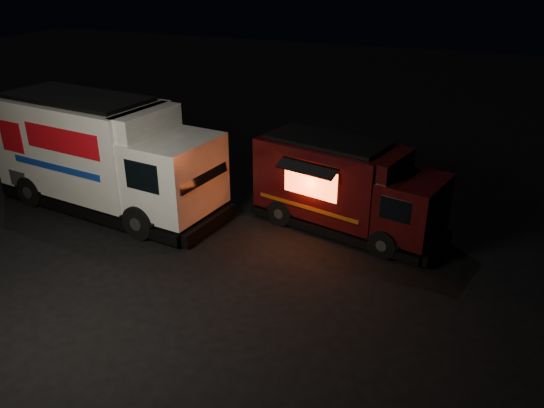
% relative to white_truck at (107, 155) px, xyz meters
% --- Properties ---
extents(ground, '(80.00, 80.00, 0.00)m').
position_rel_white_truck_xyz_m(ground, '(3.38, -2.21, -1.74)').
color(ground, black).
rests_on(ground, ground).
extents(white_truck, '(7.95, 3.52, 3.49)m').
position_rel_white_truck_xyz_m(white_truck, '(0.00, 0.00, 0.00)').
color(white_truck, white).
rests_on(white_truck, ground).
extents(red_truck, '(5.94, 3.30, 2.61)m').
position_rel_white_truck_xyz_m(red_truck, '(7.24, 1.40, -0.44)').
color(red_truck, '#3C0A0B').
rests_on(red_truck, ground).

